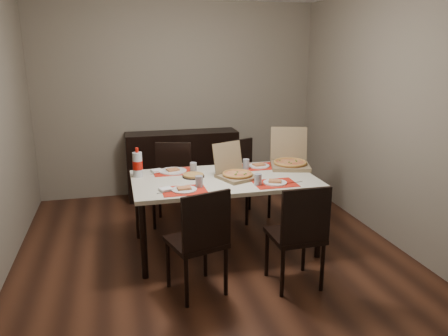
% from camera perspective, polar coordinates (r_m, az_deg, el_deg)
% --- Properties ---
extents(ground, '(3.80, 4.00, 0.02)m').
position_cam_1_polar(ground, '(4.54, -1.77, -10.82)').
color(ground, '#462415').
rests_on(ground, ground).
extents(room_walls, '(3.84, 4.02, 2.62)m').
position_cam_1_polar(room_walls, '(4.50, -3.17, 12.07)').
color(room_walls, gray).
rests_on(room_walls, ground).
extents(sideboard, '(1.50, 0.40, 0.90)m').
position_cam_1_polar(sideboard, '(6.02, -5.43, 0.49)').
color(sideboard, black).
rests_on(sideboard, ground).
extents(dining_table, '(1.80, 1.00, 0.75)m').
position_cam_1_polar(dining_table, '(4.36, -0.00, -2.11)').
color(dining_table, beige).
rests_on(dining_table, ground).
extents(chair_near_left, '(0.52, 0.52, 0.93)m').
position_cam_1_polar(chair_near_left, '(3.58, -3.16, -9.15)').
color(chair_near_left, black).
rests_on(chair_near_left, ground).
extents(chair_near_right, '(0.43, 0.43, 0.93)m').
position_cam_1_polar(chair_near_right, '(3.73, 9.74, -8.27)').
color(chair_near_right, black).
rests_on(chair_near_right, ground).
extents(chair_far_left, '(0.52, 0.52, 0.93)m').
position_cam_1_polar(chair_far_left, '(5.12, -6.75, -1.55)').
color(chair_far_left, black).
rests_on(chair_far_left, ground).
extents(chair_far_right, '(0.56, 0.56, 0.93)m').
position_cam_1_polar(chair_far_right, '(5.27, 2.71, -0.96)').
color(chair_far_right, black).
rests_on(chair_far_right, ground).
extents(setting_near_left, '(0.45, 0.30, 0.11)m').
position_cam_1_polar(setting_near_left, '(3.98, -4.97, -2.56)').
color(setting_near_left, red).
rests_on(setting_near_left, dining_table).
extents(setting_near_right, '(0.49, 0.30, 0.11)m').
position_cam_1_polar(setting_near_right, '(4.15, 6.05, -1.80)').
color(setting_near_right, red).
rests_on(setting_near_right, dining_table).
extents(setting_far_left, '(0.47, 0.30, 0.11)m').
position_cam_1_polar(setting_far_left, '(4.55, -6.31, -0.30)').
color(setting_far_left, red).
rests_on(setting_far_left, dining_table).
extents(setting_far_right, '(0.46, 0.30, 0.11)m').
position_cam_1_polar(setting_far_right, '(4.71, 4.11, 0.34)').
color(setting_far_right, red).
rests_on(setting_far_right, dining_table).
extents(napkin_loose, '(0.16, 0.16, 0.02)m').
position_cam_1_polar(napkin_loose, '(4.32, 0.58, -1.23)').
color(napkin_loose, white).
rests_on(napkin_loose, dining_table).
extents(pizza_box_center, '(0.44, 0.46, 0.33)m').
position_cam_1_polar(pizza_box_center, '(4.32, 1.52, -0.60)').
color(pizza_box_center, olive).
rests_on(pizza_box_center, dining_table).
extents(pizza_box_right, '(0.51, 0.54, 0.40)m').
position_cam_1_polar(pizza_box_right, '(4.78, 8.59, 0.88)').
color(pizza_box_right, olive).
rests_on(pizza_box_right, dining_table).
extents(faina_plate, '(0.22, 0.22, 0.03)m').
position_cam_1_polar(faina_plate, '(4.37, -4.03, -1.00)').
color(faina_plate, black).
rests_on(faina_plate, dining_table).
extents(dip_bowl, '(0.12, 0.12, 0.03)m').
position_cam_1_polar(dip_bowl, '(4.50, 0.84, -0.49)').
color(dip_bowl, white).
rests_on(dip_bowl, dining_table).
extents(soda_bottle, '(0.10, 0.10, 0.30)m').
position_cam_1_polar(soda_bottle, '(4.42, -11.22, 0.45)').
color(soda_bottle, silver).
rests_on(soda_bottle, dining_table).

